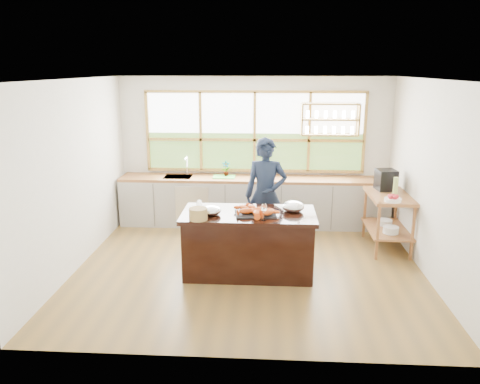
# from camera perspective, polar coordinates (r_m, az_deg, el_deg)

# --- Properties ---
(ground_plane) EXTENTS (5.00, 5.00, 0.00)m
(ground_plane) POSITION_cam_1_polar(r_m,az_deg,el_deg) (6.99, 1.10, -9.10)
(ground_plane) COLOR olive
(room_shell) EXTENTS (5.02, 4.52, 2.71)m
(room_shell) POSITION_cam_1_polar(r_m,az_deg,el_deg) (6.98, 1.55, 5.90)
(room_shell) COLOR beige
(room_shell) RESTS_ON ground_plane
(back_counter) EXTENTS (4.90, 0.63, 0.90)m
(back_counter) POSITION_cam_1_polar(r_m,az_deg,el_deg) (8.66, 1.54, -1.10)
(back_counter) COLOR #A9A69F
(back_counter) RESTS_ON ground_plane
(right_shelf_unit) EXTENTS (0.62, 1.10, 0.90)m
(right_shelf_unit) POSITION_cam_1_polar(r_m,az_deg,el_deg) (7.85, 17.61, -2.39)
(right_shelf_unit) COLOR olive
(right_shelf_unit) RESTS_ON ground_plane
(island) EXTENTS (1.85, 0.90, 0.90)m
(island) POSITION_cam_1_polar(r_m,az_deg,el_deg) (6.63, 1.04, -6.22)
(island) COLOR black
(island) RESTS_ON ground_plane
(cook) EXTENTS (0.68, 0.47, 1.81)m
(cook) POSITION_cam_1_polar(r_m,az_deg,el_deg) (7.35, 3.16, -0.40)
(cook) COLOR #161F34
(cook) RESTS_ON ground_plane
(potted_plant) EXTENTS (0.17, 0.14, 0.30)m
(potted_plant) POSITION_cam_1_polar(r_m,az_deg,el_deg) (8.61, -1.73, 2.86)
(potted_plant) COLOR slate
(potted_plant) RESTS_ON back_counter
(cutting_board) EXTENTS (0.40, 0.31, 0.01)m
(cutting_board) POSITION_cam_1_polar(r_m,az_deg,el_deg) (8.58, -1.95, 1.87)
(cutting_board) COLOR green
(cutting_board) RESTS_ON back_counter
(espresso_machine) EXTENTS (0.34, 0.35, 0.34)m
(espresso_machine) POSITION_cam_1_polar(r_m,az_deg,el_deg) (8.02, 17.36, 1.42)
(espresso_machine) COLOR black
(espresso_machine) RESTS_ON right_shelf_unit
(wine_bottle) EXTENTS (0.10, 0.10, 0.31)m
(wine_bottle) POSITION_cam_1_polar(r_m,az_deg,el_deg) (7.64, 18.43, 0.57)
(wine_bottle) COLOR #A7C45E
(wine_bottle) RESTS_ON right_shelf_unit
(fruit_bowl) EXTENTS (0.25, 0.25, 0.11)m
(fruit_bowl) POSITION_cam_1_polar(r_m,az_deg,el_deg) (7.38, 18.14, -0.78)
(fruit_bowl) COLOR white
(fruit_bowl) RESTS_ON right_shelf_unit
(slate_board) EXTENTS (0.60, 0.47, 0.02)m
(slate_board) POSITION_cam_1_polar(r_m,az_deg,el_deg) (6.42, 1.89, -2.67)
(slate_board) COLOR black
(slate_board) RESTS_ON island
(lobster_pile) EXTENTS (0.55, 0.48, 0.08)m
(lobster_pile) POSITION_cam_1_polar(r_m,az_deg,el_deg) (6.39, 1.82, -2.28)
(lobster_pile) COLOR #E8570F
(lobster_pile) RESTS_ON slate_board
(mixing_bowl_left) EXTENTS (0.27, 0.27, 0.13)m
(mixing_bowl_left) POSITION_cam_1_polar(r_m,az_deg,el_deg) (6.41, -3.51, -2.27)
(mixing_bowl_left) COLOR silver
(mixing_bowl_left) RESTS_ON island
(mixing_bowl_right) EXTENTS (0.31, 0.31, 0.15)m
(mixing_bowl_right) POSITION_cam_1_polar(r_m,az_deg,el_deg) (6.58, 6.48, -1.78)
(mixing_bowl_right) COLOR silver
(mixing_bowl_right) RESTS_ON island
(wine_glass) EXTENTS (0.08, 0.08, 0.22)m
(wine_glass) POSITION_cam_1_polar(r_m,az_deg,el_deg) (6.15, 2.93, -1.99)
(wine_glass) COLOR silver
(wine_glass) RESTS_ON island
(wicker_basket) EXTENTS (0.25, 0.25, 0.16)m
(wicker_basket) POSITION_cam_1_polar(r_m,az_deg,el_deg) (6.20, -5.11, -2.68)
(wicker_basket) COLOR #A88F4B
(wicker_basket) RESTS_ON island
(parchment_roll) EXTENTS (0.12, 0.31, 0.08)m
(parchment_roll) POSITION_cam_1_polar(r_m,az_deg,el_deg) (6.72, -4.99, -1.61)
(parchment_roll) COLOR white
(parchment_roll) RESTS_ON island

